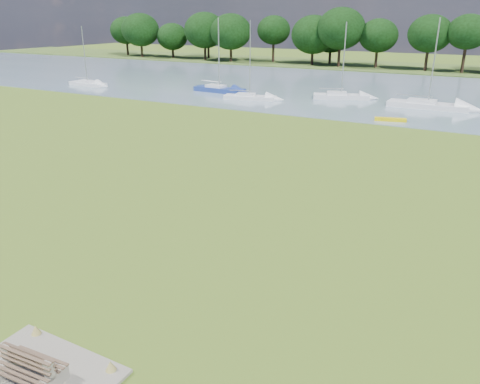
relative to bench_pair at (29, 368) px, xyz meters
The scene contains 12 objects.
ground 14.01m from the bench_pair, 90.00° to the left, with size 220.00×220.00×0.00m, color olive.
river 56.00m from the bench_pair, 90.00° to the left, with size 220.00×40.00×0.10m, color slate.
far_bank 86.00m from the bench_pair, 90.00° to the left, with size 220.00×20.00×0.40m, color #4C6626.
concrete_pad 0.44m from the bench_pair, 89.69° to the right, with size 4.20×3.20×0.10m, color gray.
bench_pair is the anchor object (origin of this frame).
kayak 38.03m from the bench_pair, 87.62° to the left, with size 2.81×0.66×0.28m, color yellow.
tree_line 82.71m from the bench_pair, 96.55° to the left, with size 123.77×8.12×9.83m.
sailboat_0 49.99m from the bench_pair, 115.01° to the left, with size 6.99×2.52×8.85m.
sailboat_1 48.01m from the bench_pair, 97.29° to the left, with size 6.55×3.76×8.44m.
sailboat_3 44.92m from the bench_pair, 109.84° to the left, with size 6.18×2.91×8.62m.
sailboat_4 57.90m from the bench_pair, 133.88° to the left, with size 6.09×2.15×7.79m.
sailboat_6 46.51m from the bench_pair, 85.59° to the left, with size 8.13×2.44×8.93m.
Camera 1 is at (9.57, -20.04, 9.22)m, focal length 35.00 mm.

